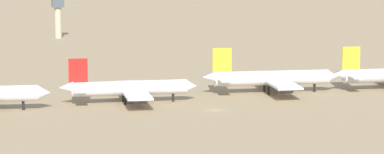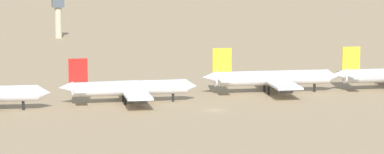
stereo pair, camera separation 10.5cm
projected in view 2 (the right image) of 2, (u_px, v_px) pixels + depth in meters
The scene contains 4 objects.
ground at pixel (216, 110), 239.04m from camera, with size 4000.00×4000.00×0.00m, color #9E8460.
parked_jet_red_3 at pixel (128, 88), 249.06m from camera, with size 38.33×32.39×12.65m.
parked_jet_yellow_4 at pixel (271, 78), 265.54m from camera, with size 40.99×34.75×13.54m.
control_tower at pixel (58, 14), 417.16m from camera, with size 5.20×5.20×18.30m.
Camera 2 is at (-72.30, -223.85, 43.79)m, focal length 85.04 mm.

